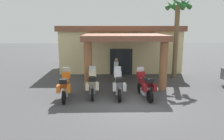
{
  "coord_description": "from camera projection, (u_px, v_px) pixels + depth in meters",
  "views": [
    {
      "loc": [
        -1.29,
        -10.71,
        3.93
      ],
      "look_at": [
        -0.87,
        2.85,
        1.2
      ],
      "focal_mm": 35.49,
      "sensor_mm": 36.0,
      "label": 1
    }
  ],
  "objects": [
    {
      "name": "motorcycle_silver",
      "position": [
        118.0,
        85.0,
        12.23
      ],
      "size": [
        0.71,
        2.21,
        1.61
      ],
      "rotation": [
        0.0,
        0.0,
        1.58
      ],
      "color": "black",
      "rests_on": "ground_plane"
    },
    {
      "name": "pedestrian",
      "position": [
        116.0,
        68.0,
        15.82
      ],
      "size": [
        0.32,
        0.53,
        1.67
      ],
      "rotation": [
        0.0,
        0.0,
        3.0
      ],
      "color": "black",
      "rests_on": "ground_plane"
    },
    {
      "name": "motorcycle_orange",
      "position": [
        65.0,
        87.0,
        11.93
      ],
      "size": [
        0.73,
        2.21,
        1.61
      ],
      "rotation": [
        0.0,
        0.0,
        1.64
      ],
      "color": "black",
      "rests_on": "ground_plane"
    },
    {
      "name": "ground_plane",
      "position": [
        131.0,
        104.0,
        11.31
      ],
      "size": [
        80.0,
        80.0,
        0.0
      ],
      "primitive_type": "plane",
      "color": "#424244"
    },
    {
      "name": "motel_building",
      "position": [
        119.0,
        47.0,
        20.35
      ],
      "size": [
        10.51,
        10.85,
        3.91
      ],
      "rotation": [
        0.0,
        0.0,
        -0.01
      ],
      "color": "beige",
      "rests_on": "ground_plane"
    },
    {
      "name": "motorcycle_cream",
      "position": [
        92.0,
        84.0,
        12.39
      ],
      "size": [
        0.72,
        2.21,
        1.61
      ],
      "rotation": [
        0.0,
        0.0,
        1.61
      ],
      "color": "black",
      "rests_on": "ground_plane"
    },
    {
      "name": "motorcycle_maroon",
      "position": [
        145.0,
        86.0,
        12.11
      ],
      "size": [
        0.86,
        2.2,
        1.61
      ],
      "rotation": [
        0.0,
        0.0,
        1.75
      ],
      "color": "black",
      "rests_on": "ground_plane"
    },
    {
      "name": "palm_tree_near_portico",
      "position": [
        177.0,
        20.0,
        16.33
      ],
      "size": [
        1.87,
        2.03,
        6.04
      ],
      "color": "brown",
      "rests_on": "ground_plane"
    }
  ]
}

